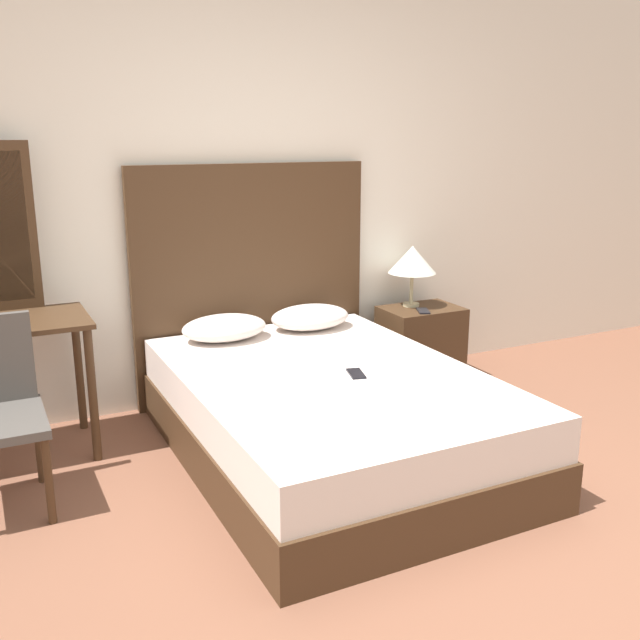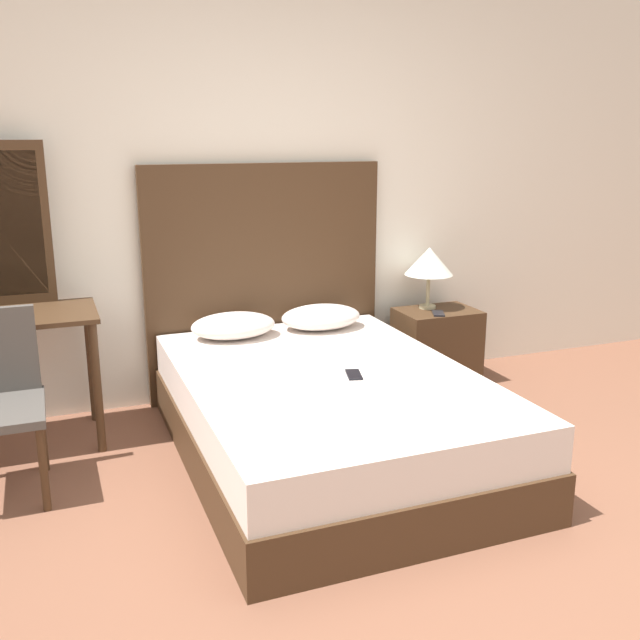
# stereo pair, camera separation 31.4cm
# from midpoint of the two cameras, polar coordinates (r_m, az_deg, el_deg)

# --- Properties ---
(ground_plane) EXTENTS (16.00, 16.00, 0.00)m
(ground_plane) POSITION_cam_midpoint_polar(r_m,az_deg,el_deg) (2.87, 13.89, -20.37)
(ground_plane) COLOR brown
(wall_back) EXTENTS (10.00, 0.06, 2.70)m
(wall_back) POSITION_cam_midpoint_polar(r_m,az_deg,el_deg) (4.46, -2.65, 11.12)
(wall_back) COLOR silver
(wall_back) RESTS_ON ground_plane
(bed) EXTENTS (1.43, 2.04, 0.46)m
(bed) POSITION_cam_midpoint_polar(r_m,az_deg,el_deg) (3.68, 3.05, -7.68)
(bed) COLOR #422B19
(bed) RESTS_ON ground_plane
(headboard) EXTENTS (1.50, 0.05, 1.46)m
(headboard) POSITION_cam_midpoint_polar(r_m,az_deg,el_deg) (4.47, -2.39, 3.07)
(headboard) COLOR #422B19
(headboard) RESTS_ON ground_plane
(pillow_left) EXTENTS (0.50, 0.35, 0.15)m
(pillow_left) POSITION_cam_midpoint_polar(r_m,az_deg,el_deg) (4.20, -4.83, -0.47)
(pillow_left) COLOR silver
(pillow_left) RESTS_ON bed
(pillow_right) EXTENTS (0.50, 0.35, 0.15)m
(pillow_right) POSITION_cam_midpoint_polar(r_m,az_deg,el_deg) (4.38, 2.13, 0.22)
(pillow_right) COLOR silver
(pillow_right) RESTS_ON bed
(phone_on_bed) EXTENTS (0.11, 0.16, 0.01)m
(phone_on_bed) POSITION_cam_midpoint_polar(r_m,az_deg,el_deg) (3.57, 5.26, -4.41)
(phone_on_bed) COLOR black
(phone_on_bed) RESTS_ON bed
(nightstand) EXTENTS (0.52, 0.37, 0.50)m
(nightstand) POSITION_cam_midpoint_polar(r_m,az_deg,el_deg) (4.84, 11.14, -2.10)
(nightstand) COLOR #422B19
(nightstand) RESTS_ON ground_plane
(table_lamp) EXTENTS (0.32, 0.32, 0.41)m
(table_lamp) POSITION_cam_midpoint_polar(r_m,az_deg,el_deg) (4.75, 10.61, 4.58)
(table_lamp) COLOR tan
(table_lamp) RESTS_ON nightstand
(phone_on_nightstand) EXTENTS (0.13, 0.17, 0.01)m
(phone_on_nightstand) POSITION_cam_midpoint_polar(r_m,az_deg,el_deg) (4.68, 11.35, 0.51)
(phone_on_nightstand) COLOR black
(phone_on_nightstand) RESTS_ON nightstand
(vanity_desk) EXTENTS (0.94, 0.54, 0.73)m
(vanity_desk) POSITION_cam_midpoint_polar(r_m,az_deg,el_deg) (3.96, -21.99, -1.38)
(vanity_desk) COLOR #422B19
(vanity_desk) RESTS_ON ground_plane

